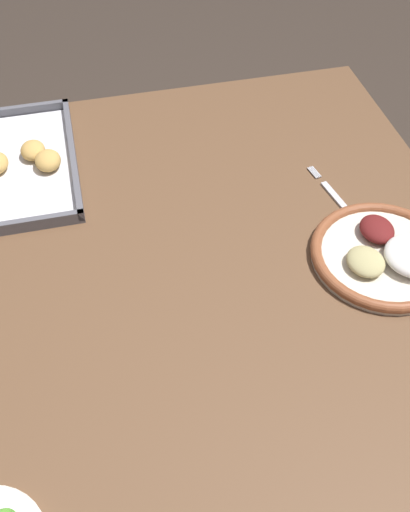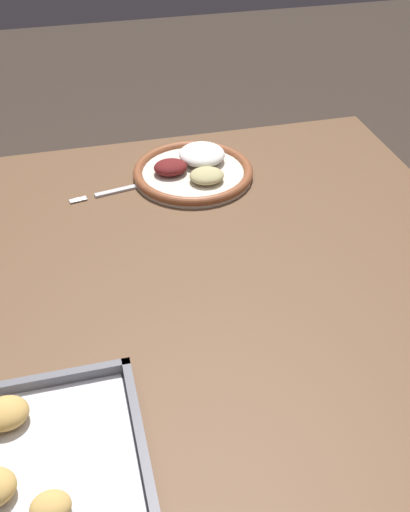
# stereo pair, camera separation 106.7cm
# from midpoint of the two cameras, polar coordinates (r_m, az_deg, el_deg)

# --- Properties ---
(ground_plane) EXTENTS (8.00, 8.00, 0.00)m
(ground_plane) POSITION_cam_midpoint_polar(r_m,az_deg,el_deg) (1.60, -16.32, -36.07)
(ground_plane) COLOR #382D26
(dining_table) EXTENTS (1.08, 1.00, 0.78)m
(dining_table) POSITION_cam_midpoint_polar(r_m,az_deg,el_deg) (0.99, -23.73, -24.84)
(dining_table) COLOR brown
(dining_table) RESTS_ON ground_plane
(dinner_plate) EXTENTS (0.26, 0.26, 0.05)m
(dinner_plate) POSITION_cam_midpoint_polar(r_m,az_deg,el_deg) (1.07, -20.06, -6.35)
(dinner_plate) COLOR beige
(dinner_plate) RESTS_ON dining_table
(fork) EXTENTS (0.19, 0.05, 0.00)m
(fork) POSITION_cam_midpoint_polar(r_m,az_deg,el_deg) (1.10, -28.25, -8.65)
(fork) COLOR silver
(fork) RESTS_ON dining_table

